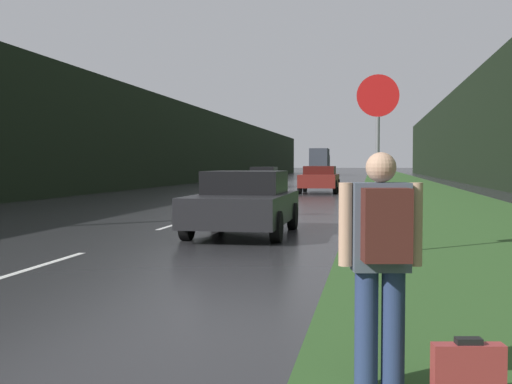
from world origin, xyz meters
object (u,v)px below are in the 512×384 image
at_px(suitcase, 468,373).
at_px(car_passing_far, 319,179).
at_px(delivery_truck, 320,162).
at_px(stop_sign, 378,144).
at_px(car_oncoming, 264,177).
at_px(hitchhiker_with_backpack, 381,255).
at_px(car_passing_near, 244,202).

relative_size(suitcase, car_passing_far, 0.11).
bearing_deg(delivery_truck, stop_sign, -84.82).
height_order(suitcase, car_oncoming, car_oncoming).
relative_size(car_passing_far, car_oncoming, 1.02).
bearing_deg(hitchhiker_with_backpack, car_oncoming, 90.33).
bearing_deg(car_oncoming, hitchhiker_with_backpack, -79.41).
bearing_deg(car_passing_near, car_passing_far, -90.00).
relative_size(stop_sign, car_passing_far, 0.70).
distance_m(stop_sign, car_passing_near, 4.19).
height_order(hitchhiker_with_backpack, car_oncoming, hitchhiker_with_backpack).
bearing_deg(car_passing_far, delivery_truck, -85.53).
xyz_separation_m(suitcase, car_oncoming, (-7.75, 38.60, 0.50)).
xyz_separation_m(stop_sign, suitcase, (0.52, -6.78, -1.68)).
height_order(stop_sign, suitcase, stop_sign).
bearing_deg(stop_sign, hitchhiker_with_backpack, -90.27).
relative_size(suitcase, car_oncoming, 0.11).
bearing_deg(hitchhiker_with_backpack, car_passing_far, 85.04).
bearing_deg(car_passing_far, stop_sign, 96.85).
relative_size(stop_sign, car_passing_near, 0.71).
distance_m(stop_sign, suitcase, 7.00).
xyz_separation_m(hitchhiker_with_backpack, car_passing_near, (-2.82, 9.51, -0.23)).
relative_size(car_passing_far, delivery_truck, 0.62).
height_order(car_passing_near, car_passing_far, car_passing_far).
distance_m(stop_sign, car_passing_far, 23.95).
relative_size(hitchhiker_with_backpack, car_passing_near, 0.38).
height_order(suitcase, car_passing_far, car_passing_far).
xyz_separation_m(stop_sign, car_passing_far, (-2.85, 23.75, -1.13)).
bearing_deg(suitcase, hitchhiker_with_backpack, 159.54).
bearing_deg(car_passing_near, car_oncoming, -81.42).
height_order(stop_sign, car_passing_far, stop_sign).
relative_size(hitchhiker_with_backpack, suitcase, 3.43).
distance_m(stop_sign, delivery_truck, 80.04).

